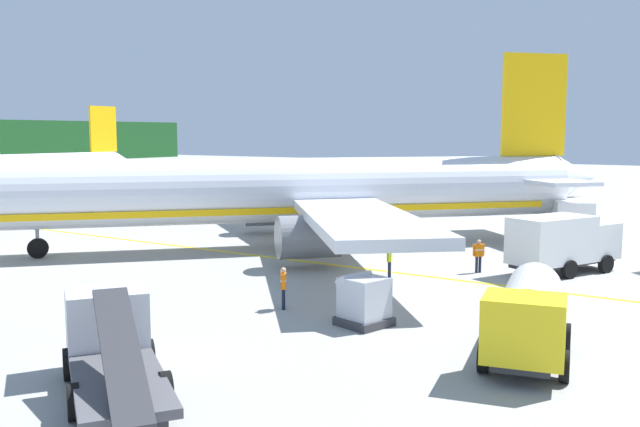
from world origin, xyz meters
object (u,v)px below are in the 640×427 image
airliner_foreground (291,192)px  cargo_container_near (364,301)px  service_truck_pushback (568,216)px  service_truck_catering (111,344)px  service_truck_baggage (563,241)px  crew_loader_left (479,253)px  service_truck_fuel (529,313)px  crew_marshaller (283,285)px  crew_loader_right (390,258)px

airliner_foreground → cargo_container_near: airliner_foreground is taller
airliner_foreground → service_truck_pushback: size_ratio=4.91×
service_truck_catering → service_truck_baggage: bearing=-16.2°
service_truck_catering → crew_loader_left: (20.17, -3.02, -0.19)m
service_truck_fuel → cargo_container_near: (0.40, 5.99, -0.52)m
service_truck_pushback → crew_marshaller: 25.12m
service_truck_catering → crew_marshaller: bearing=5.5°
cargo_container_near → crew_loader_right: bearing=20.8°
airliner_foreground → cargo_container_near: bearing=-135.9°
service_truck_fuel → crew_marshaller: service_truck_fuel is taller
airliner_foreground → service_truck_catering: size_ratio=4.99×
service_truck_pushback → crew_loader_left: 13.68m
service_truck_fuel → crew_marshaller: bearing=86.0°
service_truck_pushback → crew_loader_right: 17.65m
service_truck_fuel → service_truck_catering: size_ratio=1.01×
service_truck_baggage → service_truck_pushback: 11.72m
crew_marshaller → crew_loader_left: crew_marshaller is taller
cargo_container_near → service_truck_catering: bearing=162.2°
service_truck_catering → service_truck_pushback: service_truck_catering is taller
airliner_foreground → crew_loader_left: size_ratio=19.90×
crew_marshaller → crew_loader_right: size_ratio=1.02×
service_truck_catering → cargo_container_near: bearing=-17.8°
service_truck_fuel → service_truck_pushback: 25.75m
service_truck_catering → crew_marshaller: service_truck_catering is taller
cargo_container_near → crew_loader_left: (11.26, -0.15, 0.09)m
crew_loader_left → service_truck_fuel: bearing=-153.4°
service_truck_catering → service_truck_pushback: (33.79, -4.07, 0.35)m
cargo_container_near → service_truck_fuel: bearing=-93.9°
service_truck_pushback → service_truck_catering: bearing=173.1°
crew_loader_left → airliner_foreground: bearing=85.3°
service_truck_baggage → crew_marshaller: 15.10m
service_truck_fuel → crew_loader_left: size_ratio=4.02×
service_truck_baggage → service_truck_pushback: (11.46, 2.43, -0.07)m
service_truck_catering → crew_loader_left: bearing=-8.5°
airliner_foreground → crew_loader_left: airliner_foreground is taller
service_truck_catering → crew_loader_right: 16.65m
service_truck_fuel → crew_loader_right: bearing=47.6°
service_truck_pushback → crew_loader_left: size_ratio=4.05×
crew_marshaller → crew_loader_right: (7.47, -0.80, -0.02)m
service_truck_baggage → crew_loader_right: 8.72m
crew_marshaller → crew_loader_right: 7.51m
service_truck_catering → service_truck_fuel: bearing=-46.2°
cargo_container_near → crew_marshaller: size_ratio=1.20×
service_truck_fuel → service_truck_baggage: size_ratio=1.05×
service_truck_fuel → service_truck_pushback: service_truck_pushback is taller
service_truck_fuel → cargo_container_near: service_truck_fuel is taller
cargo_container_near → airliner_foreground: bearing=44.1°
service_truck_baggage → crew_loader_left: (-2.17, 3.49, -0.61)m
airliner_foreground → crew_loader_left: 12.31m
service_truck_fuel → service_truck_catering: 12.28m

